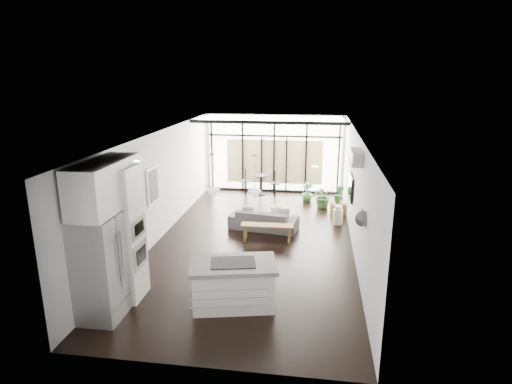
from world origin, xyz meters
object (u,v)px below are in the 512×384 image
(fridge, at_px, (100,267))
(console_bench, at_px, (267,232))
(island, at_px, (233,284))
(tv, at_px, (351,187))
(milk_can, at_px, (338,215))
(pouf, at_px, (278,212))
(sofa, at_px, (264,216))

(fridge, xyz_separation_m, console_bench, (2.49, 3.96, -0.73))
(island, xyz_separation_m, fridge, (-2.24, -0.67, 0.52))
(fridge, xyz_separation_m, tv, (4.63, 4.85, 0.35))
(island, relative_size, console_bench, 1.17)
(console_bench, bearing_deg, milk_can, 37.53)
(console_bench, xyz_separation_m, tv, (2.14, 0.89, 1.08))
(island, relative_size, fridge, 0.83)
(fridge, height_order, pouf, fridge)
(pouf, bearing_deg, fridge, -114.10)
(milk_can, bearing_deg, tv, -67.81)
(island, height_order, fridge, fridge)
(milk_can, bearing_deg, sofa, -161.22)
(sofa, xyz_separation_m, tv, (2.33, 0.06, 0.93))
(console_bench, relative_size, tv, 1.23)
(island, distance_m, fridge, 2.40)
(fridge, distance_m, tv, 6.71)
(island, distance_m, console_bench, 3.31)
(sofa, distance_m, console_bench, 0.86)
(console_bench, bearing_deg, sofa, 101.45)
(island, relative_size, tv, 1.44)
(sofa, distance_m, pouf, 1.08)
(tv, bearing_deg, console_bench, -157.50)
(sofa, distance_m, tv, 2.51)
(fridge, distance_m, pouf, 6.41)
(island, height_order, sofa, island)
(tv, bearing_deg, milk_can, 112.19)
(console_bench, bearing_deg, tv, 20.83)
(sofa, xyz_separation_m, milk_can, (2.07, 0.70, -0.09))
(milk_can, bearing_deg, pouf, 169.76)
(fridge, height_order, sofa, fridge)
(island, xyz_separation_m, pouf, (0.36, 5.14, -0.25))
(island, bearing_deg, fridge, -175.62)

